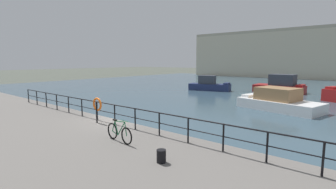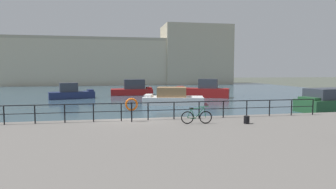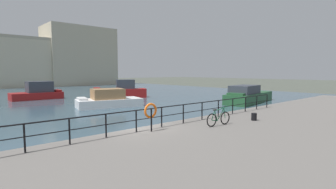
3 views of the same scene
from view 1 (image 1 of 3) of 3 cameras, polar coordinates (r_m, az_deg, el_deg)
The scene contains 9 objects.
ground_plane at distance 15.21m, azimuth -11.76°, elevation -8.37°, with size 240.00×240.00×0.00m, color #4C5147.
water_basin at distance 41.09m, azimuth 23.31°, elevation 1.22°, with size 80.00×60.00×0.01m, color #385160.
moored_harbor_tender at distance 36.07m, azimuth 9.39°, elevation 2.15°, with size 6.06×3.28×2.11m.
moored_red_daysailer at distance 36.70m, azimuth 24.30°, elevation 1.93°, with size 6.27×2.76×2.39m.
moored_cabin_cruiser at distance 23.33m, azimuth 23.84°, elevation -1.40°, with size 7.09×4.40×1.90m.
quay_railing at distance 13.74m, azimuth -12.10°, elevation -3.63°, with size 22.60×0.07×1.08m.
parked_bicycle at distance 10.82m, azimuth -11.08°, elevation -8.56°, with size 1.77×0.23×0.98m.
mooring_bollard at distance 8.62m, azimuth -1.54°, elevation -13.88°, with size 0.32×0.32×0.44m, color black.
life_ring_stand at distance 14.28m, azimuth -15.86°, elevation -2.35°, with size 0.75×0.16×1.40m.
Camera 1 is at (11.51, -9.03, 4.15)m, focal length 26.70 mm.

